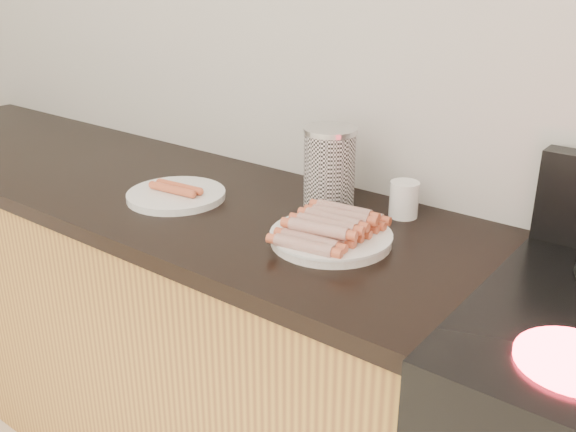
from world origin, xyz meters
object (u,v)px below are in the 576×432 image
Objects in this scene: main_plate at (331,239)px; mug at (404,199)px; canister at (329,168)px; side_plate at (176,195)px.

mug is at bearing 77.25° from main_plate.
mug is at bearing 16.91° from canister.
canister is (0.34, 0.20, 0.09)m from side_plate.
main_plate is 0.47m from side_plate.
side_plate is at bearing -150.38° from canister.
side_plate is at bearing -154.47° from mug.
canister is 2.31× the size of mug.
mug is (0.18, 0.05, -0.06)m from canister.
main_plate is 1.32× the size of canister.
canister is (-0.13, 0.18, 0.09)m from main_plate.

